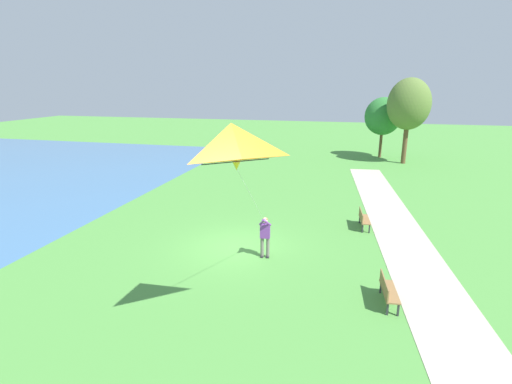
% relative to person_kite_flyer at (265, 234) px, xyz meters
% --- Properties ---
extents(ground_plane, '(120.00, 120.00, 0.00)m').
position_rel_person_kite_flyer_xyz_m(ground_plane, '(-1.43, 0.67, -1.05)').
color(ground_plane, '#4C8E3D').
extents(walkway_path, '(5.38, 32.08, 0.02)m').
position_rel_person_kite_flyer_xyz_m(walkway_path, '(5.85, 2.67, -1.04)').
color(walkway_path, '#B7AD99').
rests_on(walkway_path, ground).
extents(person_kite_flyer, '(0.52, 0.62, 1.83)m').
position_rel_person_kite_flyer_xyz_m(person_kite_flyer, '(0.00, 0.00, 0.00)').
color(person_kite_flyer, '#232328').
rests_on(person_kite_flyer, ground).
extents(flying_kite, '(1.89, 5.70, 4.20)m').
position_rel_person_kite_flyer_xyz_m(flying_kite, '(0.31, -5.20, 4.40)').
color(flying_kite, orange).
extents(park_bench_near_walkway, '(0.58, 1.53, 0.88)m').
position_rel_person_kite_flyer_xyz_m(park_bench_near_walkway, '(4.65, -2.46, -0.54)').
color(park_bench_near_walkway, olive).
rests_on(park_bench_near_walkway, ground).
extents(park_bench_far_walkway, '(0.58, 1.53, 0.88)m').
position_rel_person_kite_flyer_xyz_m(park_bench_far_walkway, '(4.00, 4.51, -0.54)').
color(park_bench_far_walkway, olive).
rests_on(park_bench_far_walkway, ground).
extents(tree_treeline_right, '(3.42, 3.08, 5.74)m').
position_rel_person_kite_flyer_xyz_m(tree_treeline_right, '(5.88, 24.89, 2.90)').
color(tree_treeline_right, brown).
rests_on(tree_treeline_right, ground).
extents(tree_horizon_far, '(3.69, 3.08, 7.49)m').
position_rel_person_kite_flyer_xyz_m(tree_horizon_far, '(7.77, 22.21, 4.17)').
color(tree_horizon_far, brown).
rests_on(tree_horizon_far, ground).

